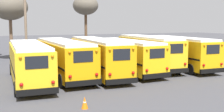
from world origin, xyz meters
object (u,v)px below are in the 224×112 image
(utility_pole, at_px, (26,25))
(bare_tree_0, at_px, (86,6))
(bare_tree_2, at_px, (10,7))
(school_bus_1, at_px, (63,57))
(school_bus_2, at_px, (98,56))
(school_bus_0, at_px, (29,61))
(school_bus_4, at_px, (148,51))
(school_bus_5, at_px, (179,51))
(school_bus_3, at_px, (127,55))
(traffic_cone, at_px, (85,103))

(utility_pole, bearing_deg, bare_tree_0, 41.53)
(bare_tree_2, bearing_deg, school_bus_1, -76.46)
(school_bus_2, bearing_deg, school_bus_0, -174.44)
(school_bus_4, bearing_deg, bare_tree_0, 91.29)
(school_bus_4, xyz_separation_m, bare_tree_0, (-0.39, 17.50, 5.27))
(school_bus_5, bearing_deg, school_bus_0, -176.75)
(school_bus_4, bearing_deg, school_bus_0, -170.78)
(bare_tree_2, bearing_deg, school_bus_5, -41.05)
(school_bus_5, bearing_deg, school_bus_2, -178.30)
(school_bus_3, relative_size, school_bus_4, 0.98)
(bare_tree_0, distance_m, bare_tree_2, 12.75)
(utility_pole, bearing_deg, school_bus_0, -96.62)
(bare_tree_2, relative_size, traffic_cone, 12.37)
(school_bus_1, height_order, school_bus_3, school_bus_1)
(traffic_cone, bearing_deg, school_bus_0, 102.46)
(school_bus_4, relative_size, utility_pole, 1.20)
(school_bus_1, distance_m, school_bus_3, 5.81)
(school_bus_1, distance_m, school_bus_5, 11.60)
(school_bus_0, height_order, bare_tree_2, bare_tree_2)
(school_bus_2, relative_size, utility_pole, 1.28)
(school_bus_1, relative_size, bare_tree_0, 1.23)
(school_bus_5, height_order, utility_pole, utility_pole)
(school_bus_0, bearing_deg, school_bus_1, 20.23)
(school_bus_5, bearing_deg, school_bus_4, 159.92)
(school_bus_0, bearing_deg, school_bus_5, 3.25)
(school_bus_1, relative_size, school_bus_4, 1.07)
(school_bus_0, distance_m, school_bus_4, 11.75)
(school_bus_2, distance_m, utility_pole, 11.27)
(school_bus_3, xyz_separation_m, bare_tree_0, (2.51, 18.55, 5.40))
(school_bus_0, bearing_deg, bare_tree_2, 90.43)
(school_bus_0, bearing_deg, utility_pole, 83.38)
(school_bus_0, distance_m, school_bus_1, 3.09)
(utility_pole, distance_m, traffic_cone, 18.81)
(school_bus_0, relative_size, bare_tree_2, 1.35)
(school_bus_1, bearing_deg, school_bus_3, -2.36)
(school_bus_1, xyz_separation_m, traffic_cone, (-1.17, -8.91, -1.35))
(school_bus_2, xyz_separation_m, school_bus_3, (2.90, 0.27, -0.09))
(bare_tree_0, relative_size, bare_tree_2, 1.09)
(school_bus_0, distance_m, utility_pole, 10.93)
(utility_pole, bearing_deg, school_bus_3, -52.38)
(school_bus_0, height_order, school_bus_1, school_bus_1)
(school_bus_3, xyz_separation_m, school_bus_5, (5.80, -0.01, 0.07))
(school_bus_3, distance_m, traffic_cone, 11.20)
(school_bus_2, height_order, utility_pole, utility_pole)
(school_bus_0, xyz_separation_m, bare_tree_2, (-0.10, 13.54, 4.66))
(school_bus_1, xyz_separation_m, utility_pole, (-1.68, 9.47, 2.60))
(school_bus_1, xyz_separation_m, bare_tree_2, (-3.00, 12.47, 4.61))
(school_bus_2, bearing_deg, school_bus_1, 170.12)
(school_bus_0, relative_size, school_bus_4, 1.08)
(school_bus_1, bearing_deg, school_bus_5, -1.22)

